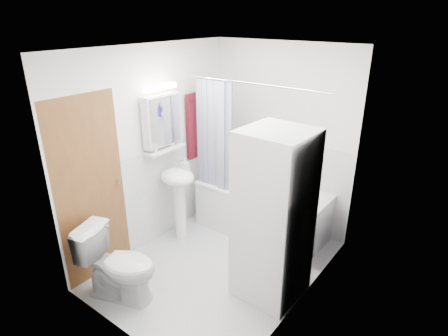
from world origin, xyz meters
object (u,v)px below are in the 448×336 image
Objects in this scene: sink at (178,188)px; washer_dryer at (273,217)px; bathtub at (262,208)px; toilet at (119,265)px.

washer_dryer is (1.43, -0.17, 0.17)m from sink.
sink is (-0.76, -0.76, 0.35)m from bathtub.
washer_dryer is 1.60m from toilet.
bathtub is at bearing -33.06° from toilet.
toilet reaches higher than bathtub.
washer_dryer is at bearing -68.35° from toilet.
sink is 0.60× the size of washer_dryer.
toilet is at bearing -76.86° from sink.
toilet is at bearing -104.23° from bathtub.
washer_dryer is at bearing -54.10° from bathtub.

